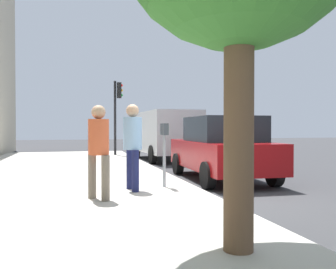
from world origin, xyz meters
TOP-DOWN VIEW (x-y plane):
  - ground_plane at (0.00, 0.00)m, footprint 80.00×80.00m
  - sidewalk_slab at (0.00, 3.00)m, footprint 28.00×6.00m
  - parking_meter at (1.00, 0.71)m, footprint 0.36×0.12m
  - pedestrian_at_meter at (0.73, 1.46)m, footprint 0.54×0.39m
  - pedestrian_bystander at (-0.08, 2.21)m, footprint 0.45×0.38m
  - parked_sedan_near at (2.64, -1.35)m, footprint 4.46×2.08m
  - parked_van_far at (9.24, -1.35)m, footprint 5.25×2.22m
  - traffic_signal at (10.98, 0.58)m, footprint 0.24×0.44m

SIDE VIEW (x-z plane):
  - ground_plane at x=0.00m, z-range 0.00..0.00m
  - sidewalk_slab at x=0.00m, z-range 0.00..0.15m
  - parked_sedan_near at x=2.64m, z-range 0.01..1.78m
  - pedestrian_bystander at x=-0.08m, z-range 0.30..2.02m
  - parking_meter at x=1.00m, z-range 0.46..1.87m
  - pedestrian_at_meter at x=0.73m, z-range 0.32..2.12m
  - parked_van_far at x=9.24m, z-range 0.17..2.35m
  - traffic_signal at x=10.98m, z-range 0.78..4.38m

